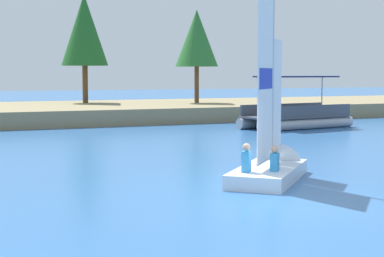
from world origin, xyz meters
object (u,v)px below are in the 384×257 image
Objects in this scene: shoreline_tree_midleft at (84,30)px; shoreline_tree_centre at (197,38)px; pontoon_boat at (296,116)px; sailboat at (274,162)px.

shoreline_tree_midleft is 1.17× the size of shoreline_tree_centre.
shoreline_tree_midleft is 17.02m from pontoon_boat.
sailboat is 16.72m from pontoon_boat.
shoreline_tree_midleft reaches higher than shoreline_tree_centre.
shoreline_tree_midleft reaches higher than pontoon_boat.
shoreline_tree_centre is 0.97× the size of sailboat.
shoreline_tree_centre is 26.20m from sailboat.
shoreline_tree_midleft is 28.11m from sailboat.
shoreline_tree_centre is at bearing -24.11° from shoreline_tree_midleft.
shoreline_tree_centre is 0.95× the size of pontoon_boat.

